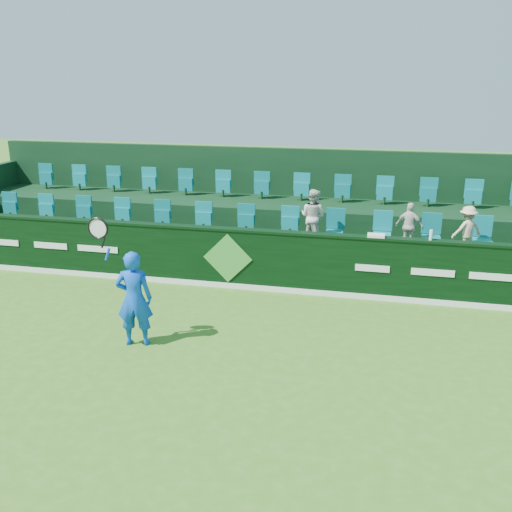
% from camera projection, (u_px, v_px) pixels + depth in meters
% --- Properties ---
extents(ground, '(60.00, 60.00, 0.00)m').
position_uv_depth(ground, '(163.00, 374.00, 9.02)').
color(ground, '#396E1A').
rests_on(ground, ground).
extents(sponsor_hoarding, '(16.00, 0.25, 1.35)m').
position_uv_depth(sponsor_hoarding, '(229.00, 258.00, 12.53)').
color(sponsor_hoarding, black).
rests_on(sponsor_hoarding, ground).
extents(stand_tier_front, '(16.00, 2.00, 0.80)m').
position_uv_depth(stand_tier_front, '(241.00, 255.00, 13.63)').
color(stand_tier_front, black).
rests_on(stand_tier_front, ground).
extents(stand_tier_back, '(16.00, 1.80, 1.30)m').
position_uv_depth(stand_tier_back, '(259.00, 225.00, 15.32)').
color(stand_tier_back, black).
rests_on(stand_tier_back, ground).
extents(stand_rear, '(16.00, 4.10, 2.60)m').
position_uv_depth(stand_rear, '(262.00, 201.00, 15.56)').
color(stand_rear, black).
rests_on(stand_rear, ground).
extents(seat_row_front, '(13.50, 0.50, 0.60)m').
position_uv_depth(seat_row_front, '(245.00, 222.00, 13.79)').
color(seat_row_front, '#0C6B70').
rests_on(seat_row_front, stand_tier_front).
extents(seat_row_back, '(13.50, 0.50, 0.60)m').
position_uv_depth(seat_row_back, '(261.00, 188.00, 15.31)').
color(seat_row_back, '#0C6B70').
rests_on(seat_row_back, stand_tier_back).
extents(tennis_player, '(1.11, 0.54, 2.34)m').
position_uv_depth(tennis_player, '(134.00, 298.00, 9.77)').
color(tennis_player, blue).
rests_on(tennis_player, ground).
extents(spectator_left, '(0.75, 0.68, 1.26)m').
position_uv_depth(spectator_left, '(313.00, 216.00, 12.98)').
color(spectator_left, silver).
rests_on(spectator_left, stand_tier_front).
extents(spectator_middle, '(0.67, 0.45, 1.05)m').
position_uv_depth(spectator_middle, '(409.00, 226.00, 12.56)').
color(spectator_middle, silver).
rests_on(spectator_middle, stand_tier_front).
extents(spectator_right, '(0.77, 0.63, 1.04)m').
position_uv_depth(spectator_right, '(467.00, 230.00, 12.31)').
color(spectator_right, beige).
rests_on(spectator_right, stand_tier_front).
extents(towel, '(0.35, 0.23, 0.05)m').
position_uv_depth(towel, '(376.00, 235.00, 11.66)').
color(towel, white).
rests_on(towel, sponsor_hoarding).
extents(drinks_bottle, '(0.07, 0.07, 0.21)m').
position_uv_depth(drinks_bottle, '(431.00, 235.00, 11.40)').
color(drinks_bottle, white).
rests_on(drinks_bottle, sponsor_hoarding).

